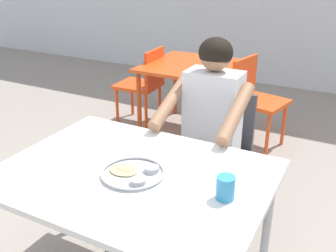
% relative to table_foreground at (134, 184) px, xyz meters
% --- Properties ---
extents(table_foreground, '(1.25, 0.92, 0.74)m').
position_rel_table_foreground_xyz_m(table_foreground, '(0.00, 0.00, 0.00)').
color(table_foreground, white).
rests_on(table_foreground, ground).
extents(thali_tray, '(0.30, 0.30, 0.03)m').
position_rel_table_foreground_xyz_m(thali_tray, '(0.02, -0.02, 0.08)').
color(thali_tray, '#B7BABF').
rests_on(thali_tray, table_foreground).
extents(drinking_cup, '(0.08, 0.08, 0.10)m').
position_rel_table_foreground_xyz_m(drinking_cup, '(0.45, -0.00, 0.12)').
color(drinking_cup, '#338CBF').
rests_on(drinking_cup, table_foreground).
extents(chair_foreground, '(0.44, 0.42, 0.84)m').
position_rel_table_foreground_xyz_m(chair_foreground, '(0.08, 0.93, -0.18)').
color(chair_foreground, '#3F3F44').
rests_on(chair_foreground, ground).
extents(diner_foreground, '(0.49, 0.55, 1.24)m').
position_rel_table_foreground_xyz_m(diner_foreground, '(0.08, 0.72, 0.06)').
color(diner_foreground, '#3F3F3F').
rests_on(diner_foreground, ground).
extents(table_background_red, '(0.95, 0.90, 0.72)m').
position_rel_table_foreground_xyz_m(table_background_red, '(-0.58, 2.02, -0.03)').
color(table_background_red, '#E04C19').
rests_on(table_background_red, ground).
extents(chair_red_left, '(0.45, 0.41, 0.82)m').
position_rel_table_foreground_xyz_m(chair_red_left, '(-1.15, 2.00, -0.19)').
color(chair_red_left, '#E94919').
rests_on(chair_red_left, ground).
extents(chair_red_right, '(0.50, 0.49, 0.83)m').
position_rel_table_foreground_xyz_m(chair_red_right, '(0.01, 2.06, -0.18)').
color(chair_red_right, '#EC4D1A').
rests_on(chair_red_right, ground).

